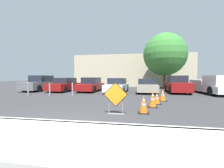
# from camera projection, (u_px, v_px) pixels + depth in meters

# --- Properties ---
(ground_plane) EXTENTS (96.00, 96.00, 0.00)m
(ground_plane) POSITION_uv_depth(u_px,v_px,m) (112.00, 92.00, 14.38)
(ground_plane) COLOR #333335
(sidewalk_strip) EXTENTS (28.26, 2.19, 0.14)m
(sidewalk_strip) POSITION_uv_depth(u_px,v_px,m) (29.00, 137.00, 3.46)
(sidewalk_strip) COLOR beige
(sidewalk_strip) RESTS_ON ground_plane
(curb_lip) EXTENTS (28.26, 0.20, 0.14)m
(curb_lip) POSITION_uv_depth(u_px,v_px,m) (55.00, 123.00, 4.54)
(curb_lip) COLOR beige
(curb_lip) RESTS_ON ground_plane
(road_closed_sign) EXTENTS (0.94, 0.20, 1.25)m
(road_closed_sign) POSITION_uv_depth(u_px,v_px,m) (116.00, 97.00, 5.82)
(road_closed_sign) COLOR black
(road_closed_sign) RESTS_ON ground_plane
(traffic_cone_nearest) EXTENTS (0.44, 0.44, 0.72)m
(traffic_cone_nearest) POSITION_uv_depth(u_px,v_px,m) (144.00, 105.00, 6.03)
(traffic_cone_nearest) COLOR black
(traffic_cone_nearest) RESTS_ON ground_plane
(traffic_cone_second) EXTENTS (0.45, 0.45, 0.80)m
(traffic_cone_second) POSITION_uv_depth(u_px,v_px,m) (153.00, 99.00, 7.21)
(traffic_cone_second) COLOR black
(traffic_cone_second) RESTS_ON ground_plane
(traffic_cone_third) EXTENTS (0.45, 0.45, 0.64)m
(traffic_cone_third) POSITION_uv_depth(u_px,v_px,m) (157.00, 98.00, 8.09)
(traffic_cone_third) COLOR black
(traffic_cone_third) RESTS_ON ground_plane
(traffic_cone_fourth) EXTENTS (0.50, 0.50, 0.72)m
(traffic_cone_fourth) POSITION_uv_depth(u_px,v_px,m) (163.00, 95.00, 9.19)
(traffic_cone_fourth) COLOR black
(traffic_cone_fourth) RESTS_ON ground_plane
(parked_car_nearest) EXTENTS (2.02, 4.66, 1.65)m
(parked_car_nearest) POSITION_uv_depth(u_px,v_px,m) (41.00, 84.00, 16.24)
(parked_car_nearest) COLOR slate
(parked_car_nearest) RESTS_ON ground_plane
(parked_car_second) EXTENTS (2.10, 4.46, 1.40)m
(parked_car_second) POSITION_uv_depth(u_px,v_px,m) (65.00, 85.00, 15.69)
(parked_car_second) COLOR maroon
(parked_car_second) RESTS_ON ground_plane
(parked_car_third) EXTENTS (1.90, 4.43, 1.44)m
(parked_car_third) POSITION_uv_depth(u_px,v_px,m) (91.00, 85.00, 15.48)
(parked_car_third) COLOR maroon
(parked_car_third) RESTS_ON ground_plane
(parked_car_fourth) EXTENTS (1.97, 4.55, 1.38)m
(parked_car_fourth) POSITION_uv_depth(u_px,v_px,m) (117.00, 86.00, 14.43)
(parked_car_fourth) COLOR silver
(parked_car_fourth) RESTS_ON ground_plane
(parked_car_fifth) EXTENTS (1.90, 4.48, 1.31)m
(parked_car_fifth) POSITION_uv_depth(u_px,v_px,m) (147.00, 86.00, 14.36)
(parked_car_fifth) COLOR #A39984
(parked_car_fifth) RESTS_ON ground_plane
(parked_car_sixth) EXTENTS (1.87, 4.09, 1.61)m
(parked_car_sixth) POSITION_uv_depth(u_px,v_px,m) (177.00, 85.00, 14.01)
(parked_car_sixth) COLOR maroon
(parked_car_sixth) RESTS_ON ground_plane
(pickup_truck) EXTENTS (2.27, 5.45, 1.61)m
(pickup_truck) POSITION_uv_depth(u_px,v_px,m) (214.00, 86.00, 12.81)
(pickup_truck) COLOR silver
(pickup_truck) RESTS_ON ground_plane
(bollard_nearest) EXTENTS (0.12, 0.12, 1.04)m
(bollard_nearest) POSITION_uv_depth(u_px,v_px,m) (72.00, 89.00, 11.27)
(bollard_nearest) COLOR gray
(bollard_nearest) RESTS_ON ground_plane
(bollard_second) EXTENTS (0.12, 0.12, 1.00)m
(bollard_second) POSITION_uv_depth(u_px,v_px,m) (50.00, 89.00, 11.59)
(bollard_second) COLOR gray
(bollard_second) RESTS_ON ground_plane
(bollard_third) EXTENTS (0.12, 0.12, 1.07)m
(bollard_third) POSITION_uv_depth(u_px,v_px,m) (28.00, 88.00, 11.91)
(bollard_third) COLOR gray
(bollard_third) RESTS_ON ground_plane
(building_facade_backdrop) EXTENTS (18.50, 5.00, 5.02)m
(building_facade_backdrop) POSITION_uv_depth(u_px,v_px,m) (132.00, 71.00, 25.19)
(building_facade_backdrop) COLOR beige
(building_facade_backdrop) RESTS_ON ground_plane
(street_tree_behind_lot) EXTENTS (5.30, 5.30, 6.96)m
(street_tree_behind_lot) POSITION_uv_depth(u_px,v_px,m) (165.00, 55.00, 18.74)
(street_tree_behind_lot) COLOR #513823
(street_tree_behind_lot) RESTS_ON ground_plane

